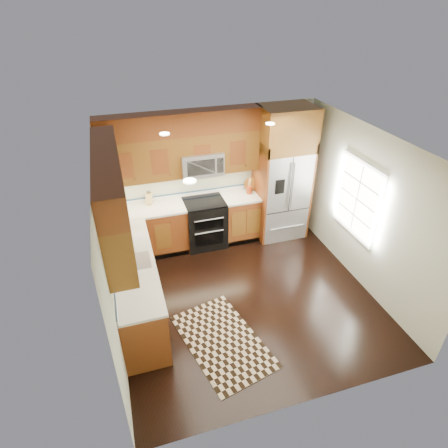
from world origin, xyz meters
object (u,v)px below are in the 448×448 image
object	(u,v)px
range	(205,223)
refrigerator	(283,175)
rug	(222,341)
utensil_crock	(249,188)
knife_block	(149,198)

from	to	relation	value
range	refrigerator	bearing A→B (deg)	-1.40
range	rug	world-z (taller)	range
refrigerator	range	bearing A→B (deg)	178.60
refrigerator	utensil_crock	xyz separation A→B (m)	(-0.63, 0.11, -0.25)
rug	utensil_crock	bearing A→B (deg)	49.44
range	utensil_crock	distance (m)	1.09
refrigerator	rug	world-z (taller)	refrigerator
refrigerator	utensil_crock	world-z (taller)	refrigerator
range	rug	distance (m)	2.54
knife_block	refrigerator	bearing A→B (deg)	-5.96
refrigerator	knife_block	world-z (taller)	refrigerator
rug	knife_block	xyz separation A→B (m)	(-0.59, 2.69, 1.04)
rug	utensil_crock	size ratio (longest dim) A/B	5.06
refrigerator	utensil_crock	bearing A→B (deg)	169.87
rug	knife_block	size ratio (longest dim) A/B	6.03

